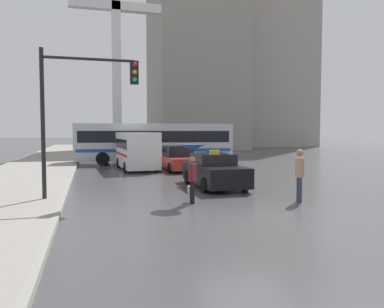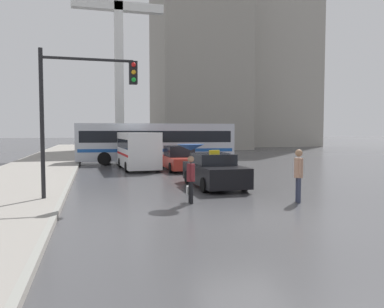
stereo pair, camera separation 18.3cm
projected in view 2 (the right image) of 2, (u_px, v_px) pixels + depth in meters
ground_plane at (241, 216)px, 10.66m from camera, size 300.00×300.00×0.00m
taxi at (214, 171)px, 16.41m from camera, size 1.91×4.36×1.62m
sedan_red at (179, 159)px, 23.72m from camera, size 1.91×4.73×1.52m
ambulance_van at (138, 149)px, 24.14m from camera, size 2.30×5.54×2.38m
city_bus at (156, 141)px, 28.63m from camera, size 11.89×3.70×3.03m
pedestrian_with_umbrella at (191, 157)px, 12.56m from camera, size 0.93×0.93×2.00m
pedestrian_man at (299, 171)px, 12.77m from camera, size 0.37×0.45×1.82m
traffic_light at (83, 97)px, 12.81m from camera, size 3.27×0.38×5.20m
building_tower_near at (198, 62)px, 54.04m from camera, size 12.08×13.18×25.09m
building_tower_far at (266, 31)px, 63.96m from camera, size 14.75×12.59×39.30m
monument_cross at (119, 38)px, 39.32m from camera, size 9.49×0.90×21.57m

